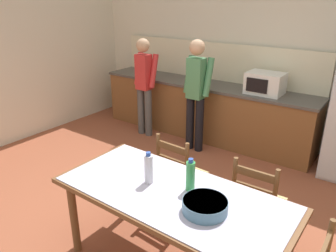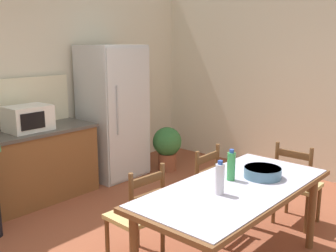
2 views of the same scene
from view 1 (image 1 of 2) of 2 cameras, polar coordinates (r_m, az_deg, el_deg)
ground_plane at (r=3.53m, az=-0.08°, el=-16.61°), size 8.32×8.32×0.00m
wall_back at (r=5.22m, az=17.74°, el=12.57°), size 6.52×0.12×2.90m
kitchen_counter at (r=5.42m, az=6.08°, el=2.89°), size 3.62×0.66×0.90m
counter_splashback at (r=5.50m, az=8.07°, el=11.10°), size 3.58×0.03×0.60m
microwave at (r=4.84m, az=16.58°, el=7.16°), size 0.50×0.39×0.30m
dining_table at (r=2.63m, az=0.74°, el=-12.94°), size 1.89×0.88×0.78m
bottle_near_centre at (r=2.64m, az=-3.39°, el=-7.42°), size 0.07×0.07×0.27m
bottle_off_centre at (r=2.55m, az=3.93°, el=-8.61°), size 0.07×0.07×0.27m
serving_bowl at (r=2.36m, az=6.46°, el=-13.54°), size 0.32×0.32×0.09m
chair_side_far_right at (r=3.15m, az=15.18°, el=-12.91°), size 0.43×0.41×0.91m
chair_side_far_left at (r=3.47m, az=2.07°, el=-8.56°), size 0.44×0.42×0.91m
person_at_sink at (r=5.32m, az=-4.15°, el=7.55°), size 0.40×0.27×1.59m
person_at_counter at (r=4.75m, az=4.91°, el=6.18°), size 0.41×0.28×1.64m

